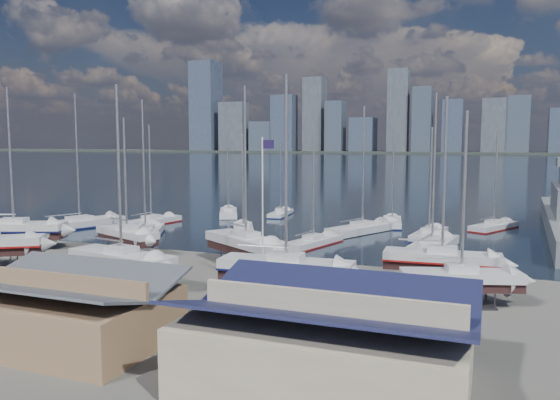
% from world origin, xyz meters
% --- Properties ---
extents(ground, '(1400.00, 1400.00, 0.00)m').
position_xyz_m(ground, '(0.00, -10.00, 0.00)').
color(ground, '#605E59').
rests_on(ground, ground).
extents(water, '(1400.00, 600.00, 0.40)m').
position_xyz_m(water, '(0.00, 300.00, -0.15)').
color(water, '#172236').
rests_on(water, ground).
extents(far_shore, '(1400.00, 80.00, 2.20)m').
position_xyz_m(far_shore, '(0.00, 560.00, 1.10)').
color(far_shore, '#2D332D').
rests_on(far_shore, ground).
extents(skyline, '(639.14, 43.80, 107.69)m').
position_xyz_m(skyline, '(-7.83, 553.76, 39.09)').
color(skyline, '#475166').
rests_on(skyline, far_shore).
extents(shed_grey, '(12.60, 8.40, 4.17)m').
position_xyz_m(shed_grey, '(0.00, -26.00, 2.15)').
color(shed_grey, '#8C6B4C').
rests_on(shed_grey, ground).
extents(shed_blue, '(13.65, 9.45, 4.71)m').
position_xyz_m(shed_blue, '(16.00, -26.00, 2.42)').
color(shed_blue, '#BFB293').
rests_on(shed_blue, ground).
extents(sailboat_cradle_0, '(11.22, 6.92, 17.45)m').
position_xyz_m(sailboat_cradle_0, '(-25.35, -5.80, 2.15)').
color(sailboat_cradle_0, '#2D2D33').
rests_on(sailboat_cradle_0, ground).
extents(sailboat_cradle_2, '(8.85, 5.48, 14.16)m').
position_xyz_m(sailboat_cradle_2, '(-12.38, -3.31, 1.98)').
color(sailboat_cradle_2, '#2D2D33').
rests_on(sailboat_cradle_2, ground).
extents(sailboat_cradle_3, '(10.35, 4.79, 16.14)m').
position_xyz_m(sailboat_cradle_3, '(-4.67, -14.37, 2.08)').
color(sailboat_cradle_3, '#2D2D33').
rests_on(sailboat_cradle_3, ground).
extents(sailboat_cradle_4, '(10.27, 7.95, 16.79)m').
position_xyz_m(sailboat_cradle_4, '(1.79, -4.34, 2.12)').
color(sailboat_cradle_4, '#2D2D33').
rests_on(sailboat_cradle_4, ground).
extents(sailboat_cradle_5, '(10.42, 3.48, 16.56)m').
position_xyz_m(sailboat_cradle_5, '(8.84, -12.45, 2.10)').
color(sailboat_cradle_5, '#2D2D33').
rests_on(sailboat_cradle_5, ground).
extents(sailboat_cradle_6, '(9.54, 3.16, 15.26)m').
position_xyz_m(sailboat_cradle_6, '(19.55, -4.59, 2.03)').
color(sailboat_cradle_6, '#2D2D33').
rests_on(sailboat_cradle_6, ground).
extents(sailboat_cradle_7, '(8.66, 4.80, 13.81)m').
position_xyz_m(sailboat_cradle_7, '(21.31, -10.26, 1.96)').
color(sailboat_cradle_7, '#2D2D33').
rests_on(sailboat_cradle_7, ground).
extents(sailboat_moored_0, '(7.77, 13.13, 18.97)m').
position_xyz_m(sailboat_moored_0, '(-29.07, 8.62, 0.31)').
color(sailboat_moored_0, black).
rests_on(sailboat_moored_0, water).
extents(sailboat_moored_1, '(4.51, 10.22, 14.77)m').
position_xyz_m(sailboat_moored_1, '(-21.59, 14.56, 0.31)').
color(sailboat_moored_1, black).
rests_on(sailboat_moored_1, water).
extents(sailboat_moored_2, '(6.55, 9.67, 14.30)m').
position_xyz_m(sailboat_moored_2, '(-15.52, 26.80, 0.32)').
color(sailboat_moored_2, black).
rests_on(sailboat_moored_2, water).
extents(sailboat_moored_3, '(8.13, 11.92, 17.47)m').
position_xyz_m(sailboat_moored_3, '(-15.81, 4.86, 0.31)').
color(sailboat_moored_3, black).
rests_on(sailboat_moored_3, water).
extents(sailboat_moored_4, '(6.13, 9.05, 13.38)m').
position_xyz_m(sailboat_moored_4, '(-6.46, 12.87, 0.32)').
color(sailboat_moored_4, black).
rests_on(sailboat_moored_4, water).
extents(sailboat_moored_5, '(3.04, 8.26, 12.08)m').
position_xyz_m(sailboat_moored_5, '(-7.83, 29.92, 0.31)').
color(sailboat_moored_5, black).
rests_on(sailboat_moored_5, water).
extents(sailboat_moored_6, '(4.90, 9.46, 13.61)m').
position_xyz_m(sailboat_moored_6, '(4.68, 7.51, 0.31)').
color(sailboat_moored_6, black).
rests_on(sailboat_moored_6, water).
extents(sailboat_moored_7, '(7.70, 11.50, 16.98)m').
position_xyz_m(sailboat_moored_7, '(7.89, 18.34, 0.32)').
color(sailboat_moored_7, black).
rests_on(sailboat_moored_7, water).
extents(sailboat_moored_8, '(3.98, 9.38, 13.59)m').
position_xyz_m(sailboat_moored_8, '(10.39, 26.08, 0.31)').
color(sailboat_moored_8, black).
rests_on(sailboat_moored_8, water).
extents(sailboat_moored_9, '(4.98, 11.98, 17.55)m').
position_xyz_m(sailboat_moored_9, '(17.47, 9.07, 0.32)').
color(sailboat_moored_9, black).
rests_on(sailboat_moored_9, water).
extents(sailboat_moored_10, '(3.94, 9.68, 14.05)m').
position_xyz_m(sailboat_moored_10, '(16.31, 17.69, 0.31)').
color(sailboat_moored_10, black).
rests_on(sailboat_moored_10, water).
extents(sailboat_moored_11, '(6.53, 9.37, 13.78)m').
position_xyz_m(sailboat_moored_11, '(23.74, 27.26, 0.31)').
color(sailboat_moored_11, black).
rests_on(sailboat_moored_11, water).
extents(car_b, '(4.31, 2.72, 1.34)m').
position_xyz_m(car_b, '(-7.23, -18.44, 0.67)').
color(car_b, gray).
rests_on(car_b, ground).
extents(car_c, '(2.65, 5.34, 1.45)m').
position_xyz_m(car_c, '(-1.75, -20.00, 0.73)').
color(car_c, gray).
rests_on(car_c, ground).
extents(car_d, '(3.02, 4.96, 1.34)m').
position_xyz_m(car_d, '(13.89, -22.02, 0.67)').
color(car_d, gray).
rests_on(car_d, ground).
extents(flagpole, '(1.07, 0.12, 12.07)m').
position_xyz_m(flagpole, '(5.50, -8.84, 6.96)').
color(flagpole, white).
rests_on(flagpole, ground).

